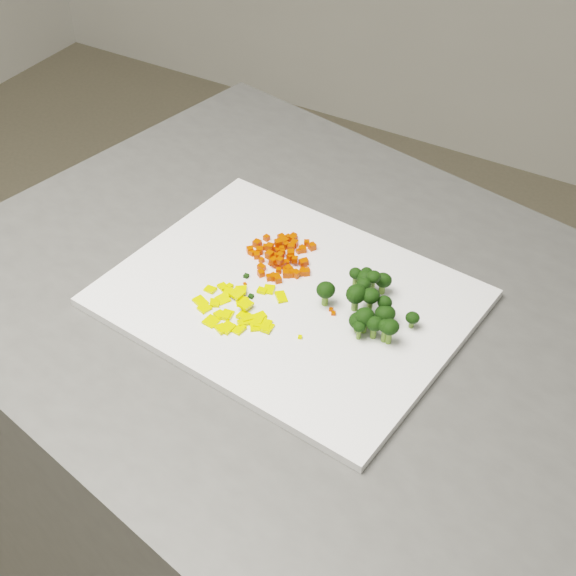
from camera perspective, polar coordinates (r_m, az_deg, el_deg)
The scene contains 133 objects.
counter_block at distance 1.27m, azimuth 2.55°, elevation -16.83°, with size 0.96×0.67×0.90m, color #4B4B48.
cutting_board at distance 0.93m, azimuth 0.00°, elevation -0.70°, with size 0.40×0.31×0.01m, color white.
carrot_pile at distance 0.97m, azimuth -0.41°, elevation 2.65°, with size 0.09×0.09×0.02m, color red, non-canonical shape.
pepper_pile at distance 0.91m, azimuth -3.20°, elevation -0.86°, with size 0.10×0.10×0.01m, color yellow, non-canonical shape.
broccoli_pile at distance 0.89m, azimuth 5.96°, elevation -0.56°, with size 0.11×0.11×0.05m, color black, non-canonical shape.
carrot_cube_0 at distance 0.98m, azimuth -2.57°, elevation 2.52°, with size 0.01×0.01×0.01m, color red.
carrot_cube_1 at distance 0.97m, azimuth 0.20°, elevation 2.45°, with size 0.01×0.01×0.01m, color red.
carrot_cube_2 at distance 0.96m, azimuth -1.06°, elevation 1.94°, with size 0.01×0.01×0.01m, color red.
carrot_cube_3 at distance 0.95m, azimuth 1.31°, elevation 1.12°, with size 0.01×0.01×0.01m, color red.
carrot_cube_4 at distance 0.96m, azimuth -1.33°, elevation 2.38°, with size 0.01×0.01×0.01m, color red.
carrot_cube_5 at distance 0.95m, azimuth -1.08°, elevation 0.80°, with size 0.01×0.01×0.01m, color red.
carrot_cube_6 at distance 0.97m, azimuth -0.81°, elevation 2.17°, with size 0.01×0.01×0.01m, color red.
carrot_cube_7 at distance 0.96m, azimuth 0.03°, elevation 1.36°, with size 0.01×0.01×0.01m, color red.
carrot_cube_8 at distance 0.97m, azimuth -0.13°, elevation 1.79°, with size 0.01×0.01×0.01m, color red.
carrot_cube_9 at distance 1.00m, azimuth -0.48°, elevation 3.61°, with size 0.01×0.01×0.01m, color red.
carrot_cube_10 at distance 1.00m, azimuth 0.37°, elevation 3.53°, with size 0.01×0.01×0.01m, color red.
carrot_cube_11 at distance 0.96m, azimuth -1.83°, elevation 1.43°, with size 0.01×0.01×0.01m, color red.
carrot_cube_12 at distance 0.99m, azimuth 0.22°, elevation 2.91°, with size 0.01×0.01×0.01m, color red.
carrot_cube_13 at distance 0.95m, azimuth -1.93°, elevation 1.04°, with size 0.01×0.01×0.01m, color red.
carrot_cube_14 at distance 0.99m, azimuth 1.73°, elevation 2.97°, with size 0.01×0.01×0.01m, color red.
carrot_cube_15 at distance 0.98m, azimuth -0.68°, elevation 3.22°, with size 0.01×0.01×0.01m, color red.
carrot_cube_16 at distance 0.96m, azimuth -0.41°, elevation 1.70°, with size 0.01×0.01×0.01m, color red.
carrot_cube_17 at distance 0.99m, azimuth 1.12°, elevation 2.73°, with size 0.01×0.01×0.01m, color red.
carrot_cube_18 at distance 1.00m, azimuth -1.53°, elevation 3.59°, with size 0.01×0.01×0.01m, color red.
carrot_cube_19 at distance 0.95m, azimuth -0.12°, elevation 1.01°, with size 0.01×0.01×0.01m, color red.
carrot_cube_20 at distance 0.99m, azimuth 0.46°, elevation 3.18°, with size 0.01×0.01×0.01m, color red.
carrot_cube_21 at distance 0.98m, azimuth -0.71°, elevation 2.68°, with size 0.01×0.01×0.01m, color red.
carrot_cube_22 at distance 0.99m, azimuth 1.02°, elevation 2.86°, with size 0.01×0.01×0.01m, color red.
carrot_cube_23 at distance 0.98m, azimuth -1.22°, elevation 2.79°, with size 0.01×0.01×0.01m, color red.
carrot_cube_24 at distance 0.95m, azimuth -1.33°, elevation 0.76°, with size 0.01×0.01×0.01m, color red.
carrot_cube_25 at distance 0.96m, azimuth -0.57°, elevation 2.29°, with size 0.01×0.01×0.01m, color red.
carrot_cube_26 at distance 0.99m, azimuth -1.30°, elevation 2.94°, with size 0.01×0.01×0.01m, color red.
carrot_cube_27 at distance 0.95m, azimuth 0.16°, elevation 1.00°, with size 0.01×0.01×0.01m, color red.
carrot_cube_28 at distance 1.00m, azimuth -2.08°, elevation 3.12°, with size 0.01×0.01×0.01m, color red.
carrot_cube_29 at distance 0.96m, azimuth 1.07°, elevation 1.79°, with size 0.01×0.01×0.01m, color red.
carrot_cube_30 at distance 0.98m, azimuth -0.44°, elevation 2.81°, with size 0.01×0.01×0.01m, color red.
carrot_cube_31 at distance 0.99m, azimuth 0.97°, elevation 2.78°, with size 0.01×0.01×0.01m, color red.
carrot_cube_32 at distance 1.01m, azimuth 0.40°, elevation 3.71°, with size 0.01×0.01×0.01m, color red.
carrot_cube_33 at distance 0.99m, azimuth -2.72°, elevation 2.71°, with size 0.01×0.01×0.01m, color red.
carrot_cube_34 at distance 0.98m, azimuth -2.04°, elevation 2.68°, with size 0.01×0.01×0.01m, color red.
carrot_cube_35 at distance 0.95m, azimuth 1.05°, elevation 1.12°, with size 0.01×0.01×0.01m, color red.
carrot_cube_36 at distance 0.95m, azimuth -0.85°, elevation 0.80°, with size 0.01×0.01×0.01m, color red.
carrot_cube_37 at distance 0.99m, azimuth -0.24°, elevation 3.07°, with size 0.01×0.01×0.01m, color red.
carrot_cube_38 at distance 0.96m, azimuth 1.39°, elevation 1.27°, with size 0.01×0.01×0.01m, color red.
carrot_cube_39 at distance 0.96m, azimuth -0.84°, elevation 1.75°, with size 0.01×0.01×0.01m, color red.
carrot_cube_40 at distance 0.96m, azimuth 0.14°, elevation 2.23°, with size 0.01×0.01×0.01m, color red.
carrot_cube_41 at distance 1.00m, azimuth 1.34°, elevation 3.22°, with size 0.01×0.01×0.01m, color red.
carrot_cube_42 at distance 1.00m, azimuth -0.46°, elevation 3.31°, with size 0.01×0.01×0.01m, color red.
carrot_cube_43 at distance 0.95m, azimuth 0.60°, elevation 1.01°, with size 0.01×0.01×0.01m, color red.
carrot_cube_44 at distance 0.96m, azimuth -0.59°, elevation 1.95°, with size 0.01×0.01×0.01m, color red.
carrot_cube_45 at distance 0.97m, azimuth -0.59°, elevation 1.99°, with size 0.01×0.01×0.01m, color red.
carrot_cube_46 at distance 0.98m, azimuth -2.21°, elevation 2.44°, with size 0.01×0.01×0.01m, color red.
carrot_cube_47 at distance 1.01m, azimuth 0.01°, elevation 3.63°, with size 0.01×0.01×0.01m, color red.
carrot_cube_48 at distance 0.96m, azimuth -0.67°, elevation 1.25°, with size 0.01×0.01×0.01m, color red.
carrot_cube_49 at distance 0.98m, azimuth -0.85°, elevation 2.28°, with size 0.01×0.01×0.01m, color red.
carrot_cube_50 at distance 0.99m, azimuth -1.60°, elevation 2.93°, with size 0.01×0.01×0.01m, color red.
carrot_cube_51 at distance 0.96m, azimuth -0.18°, elevation 1.32°, with size 0.01×0.01×0.01m, color red.
carrot_cube_52 at distance 0.97m, azimuth -1.89°, elevation 1.99°, with size 0.01×0.01×0.01m, color red.
carrot_cube_53 at distance 0.94m, azimuth -0.72°, elevation 0.61°, with size 0.01×0.01×0.01m, color red.
carrot_cube_54 at distance 0.98m, azimuth -1.31°, elevation 2.93°, with size 0.01×0.01×0.01m, color red.
carrot_cube_55 at distance 1.00m, azimuth -0.24°, elevation 3.33°, with size 0.01×0.01×0.01m, color red.
carrot_cube_56 at distance 0.98m, azimuth 0.78°, elevation 2.63°, with size 0.01×0.01×0.01m, color red.
carrot_cube_57 at distance 0.99m, azimuth -2.22°, elevation 3.18°, with size 0.01×0.01×0.01m, color red.
carrot_cube_58 at distance 0.98m, azimuth -0.39°, elevation 2.59°, with size 0.01×0.01×0.01m, color red.
carrot_cube_59 at distance 0.95m, azimuth 0.31°, elevation 1.10°, with size 0.01×0.01×0.01m, color red.
carrot_cube_60 at distance 0.96m, azimuth 0.49°, elevation 2.04°, with size 0.01×0.01×0.01m, color red.
carrot_cube_61 at distance 0.97m, azimuth 1.21°, elevation 1.89°, with size 0.01×0.01×0.01m, color red.
carrot_cube_62 at distance 0.98m, azimuth -2.24°, elevation 2.31°, with size 0.01×0.01×0.01m, color red.
carrot_cube_63 at distance 0.96m, azimuth -1.97°, elevation 1.52°, with size 0.01×0.01×0.01m, color red.
pepper_chunk_0 at distance 0.88m, azimuth -3.49°, elevation -2.97°, with size 0.01×0.01×0.00m, color yellow.
pepper_chunk_1 at distance 0.91m, azimuth -5.96°, elevation -1.44°, with size 0.01×0.01×0.00m, color yellow.
pepper_chunk_2 at distance 0.90m, azimuth -4.36°, elevation -1.90°, with size 0.02×0.01×0.00m, color yellow.
pepper_chunk_3 at distance 0.89m, azimuth -3.07°, elevation -2.47°, with size 0.02×0.01×0.00m, color yellow.
pepper_chunk_4 at distance 0.89m, azimuth -2.07°, elevation -2.33°, with size 0.01×0.01×0.00m, color yellow.
pepper_chunk_5 at distance 0.90m, azimuth -2.33°, elevation -2.25°, with size 0.01×0.01×0.00m, color yellow.
pepper_chunk_6 at distance 0.92m, azimuth -5.24°, elevation -1.06°, with size 0.01×0.01×0.00m, color yellow.
pepper_chunk_7 at distance 0.92m, azimuth -3.23°, elevation -1.06°, with size 0.02×0.01×0.00m, color yellow.
pepper_chunk_8 at distance 0.89m, azimuth -4.35°, elevation -2.84°, with size 0.02×0.01×0.00m, color yellow.
pepper_chunk_9 at distance 0.93m, azimuth -1.87°, elevation -0.19°, with size 0.01×0.01×0.00m, color yellow.
pepper_chunk_10 at distance 0.94m, azimuth -5.55°, elevation -0.10°, with size 0.01×0.01×0.00m, color yellow.
pepper_chunk_11 at distance 0.89m, azimuth -4.74°, elevation -2.90°, with size 0.02×0.01×0.00m, color yellow.
pepper_chunk_12 at distance 0.92m, azimuth -0.49°, elevation -0.65°, with size 0.02×0.01×0.00m, color yellow.
pepper_chunk_13 at distance 0.91m, azimuth -3.02°, elevation -1.18°, with size 0.02×0.01×0.00m, color yellow.
pepper_chunk_14 at distance 0.92m, azimuth -6.25°, elevation -0.96°, with size 0.02×0.01×0.00m, color yellow.
pepper_chunk_15 at distance 0.92m, azimuth -3.64°, elevation -0.40°, with size 0.01×0.01×0.00m, color yellow.
pepper_chunk_16 at distance 0.90m, azimuth -2.03°, elevation -2.00°, with size 0.01×0.01×0.00m, color yellow.
pepper_chunk_17 at distance 0.90m, azimuth -5.50°, elevation -2.39°, with size 0.02×0.01×0.00m, color yellow.
pepper_chunk_18 at distance 0.89m, azimuth -1.68°, elevation -2.56°, with size 0.01×0.02×0.00m, color yellow.
pepper_chunk_19 at distance 0.93m, azimuth -4.34°, elevation -0.36°, with size 0.02×0.01×0.00m, color yellow.
pepper_chunk_20 at distance 0.94m, azimuth -4.65°, elevation 0.10°, with size 0.01×0.01×0.00m, color yellow.
pepper_chunk_21 at distance 0.92m, azimuth -3.27°, elevation -0.89°, with size 0.01×0.01×0.00m, color yellow.
pepper_chunk_22 at distance 0.89m, azimuth -2.39°, elevation -2.70°, with size 0.02×0.01×0.00m, color yellow.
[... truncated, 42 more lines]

